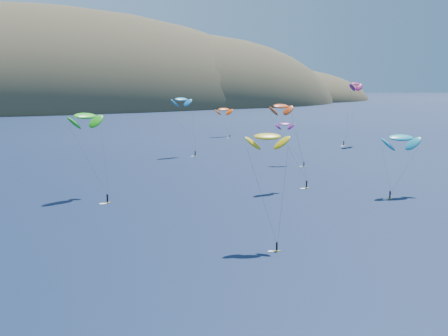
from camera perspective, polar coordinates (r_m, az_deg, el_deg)
name	(u,v)px	position (r m, az deg, el deg)	size (l,w,h in m)	color
island	(41,117)	(610.96, -16.42, 4.48)	(730.00, 300.00, 210.00)	#3D3526
kitesurfer_2	(268,137)	(106.65, 4.00, 2.87)	(8.02, 9.27, 20.45)	gold
kitesurfer_3	(85,116)	(152.79, -12.58, 4.66)	(10.87, 16.91, 21.84)	gold
kitesurfer_4	(181,99)	(225.23, -3.92, 6.27)	(9.20, 9.00, 22.44)	gold
kitesurfer_5	(401,138)	(156.76, 15.88, 2.68)	(12.63, 7.62, 16.60)	gold
kitesurfer_6	(285,124)	(202.92, 5.57, 4.02)	(6.77, 10.81, 14.77)	gold
kitesurfer_8	(356,84)	(264.56, 11.96, 7.53)	(12.98, 8.38, 27.72)	gold
kitesurfer_9	(281,106)	(159.50, 5.24, 5.62)	(10.36, 7.19, 23.06)	gold
kitesurfer_11	(224,109)	(294.87, -0.02, 5.39)	(9.28, 12.70, 15.18)	gold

